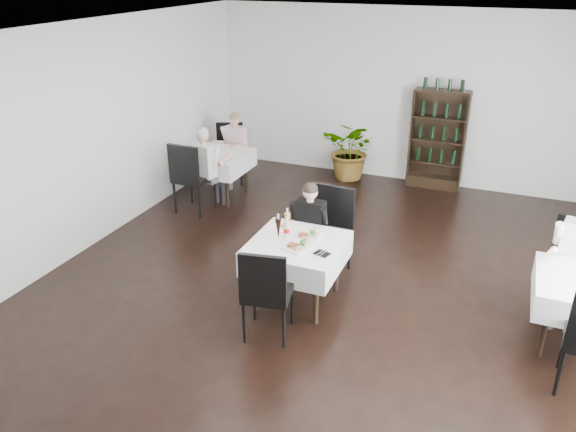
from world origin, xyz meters
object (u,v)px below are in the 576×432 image
at_px(wine_shelf, 437,141).
at_px(main_table, 297,253).
at_px(diner_main, 308,225).
at_px(potted_tree, 352,150).

xyz_separation_m(wine_shelf, main_table, (-0.90, -4.31, -0.23)).
bearing_deg(main_table, wine_shelf, 78.22).
height_order(wine_shelf, diner_main, wine_shelf).
distance_m(wine_shelf, diner_main, 3.90).
bearing_deg(potted_tree, wine_shelf, 6.23).
relative_size(main_table, diner_main, 0.82).
height_order(main_table, diner_main, diner_main).
xyz_separation_m(wine_shelf, potted_tree, (-1.46, -0.16, -0.30)).
xyz_separation_m(main_table, potted_tree, (-0.56, 4.15, -0.07)).
distance_m(main_table, potted_tree, 4.19).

